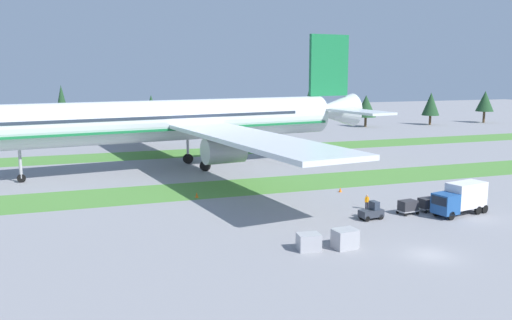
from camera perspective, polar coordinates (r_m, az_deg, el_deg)
The scene contains 16 objects.
ground_plane at distance 50.55m, azimuth 17.80°, elevation -9.49°, with size 400.00×400.00×0.00m, color gray.
grass_strip_near at distance 77.62m, azimuth 3.38°, elevation -2.47°, with size 320.00×10.56×0.01m, color #4C8438.
grass_strip_far at distance 108.43m, azimuth -3.40°, elevation 0.94°, with size 320.00×10.56×0.01m, color #4C8438.
airliner at distance 89.08m, azimuth -7.68°, elevation 4.20°, with size 67.95×83.80×22.34m.
baggage_tug at distance 60.35m, azimuth 12.03°, elevation -5.35°, with size 2.73×1.58×1.97m.
cargo_dolly_lead at distance 63.46m, azimuth 15.64°, elevation -4.67°, with size 2.35×1.74×1.55m.
cargo_dolly_second at distance 65.38m, azimuth 17.56°, elevation -4.35°, with size 2.35×1.74×1.55m.
cargo_dolly_third at distance 67.37m, azimuth 19.36°, elevation -4.04°, with size 2.35×1.74×1.55m.
catering_truck at distance 64.77m, azimuth 20.66°, elevation -3.71°, with size 7.28×3.66×3.58m.
ground_crew_marshaller at distance 64.47m, azimuth 11.56°, elevation -4.26°, with size 0.56×0.36×1.74m.
uld_container_0 at distance 50.35m, azimuth 9.27°, elevation -8.18°, with size 2.00×1.60×1.74m, color #A3A3A8.
uld_container_1 at distance 49.48m, azimuth 5.55°, elevation -8.55°, with size 2.00×1.60×1.51m, color #A3A3A8.
uld_container_2 at distance 50.91m, azimuth 9.39°, elevation -8.04°, with size 2.00×1.60×1.65m, color #A3A3A8.
taxiway_marker_0 at distance 69.36m, azimuth -6.23°, elevation -3.67°, with size 0.44×0.44×0.69m, color orange.
taxiway_marker_1 at distance 72.94m, azimuth 8.84°, elevation -3.10°, with size 0.44×0.44×0.62m, color orange.
distant_tree_line at distance 136.48m, azimuth -8.53°, elevation 5.42°, with size 188.67×8.65×12.61m.
Camera 1 is at (-29.47, -37.83, 16.01)m, focal length 38.14 mm.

